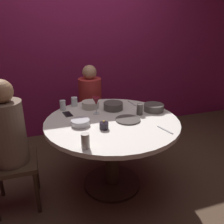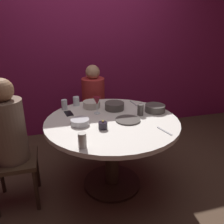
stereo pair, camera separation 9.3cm
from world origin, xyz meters
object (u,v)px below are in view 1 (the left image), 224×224
(seated_diner_back, at_px, (90,97))
(cup_center_front, at_px, (85,141))
(dining_table, at_px, (112,135))
(cup_by_left_diner, at_px, (140,109))
(candle_holder, at_px, (104,126))
(seated_diner_left, at_px, (8,134))
(dinner_plate, at_px, (128,120))
(bowl_salad_center, at_px, (113,106))
(bowl_sauce_side, at_px, (154,108))
(bowl_serving_large, at_px, (80,123))
(wine_glass, at_px, (96,102))
(cell_phone, at_px, (68,114))
(bowl_small_white, at_px, (90,105))
(cup_by_right_diner, at_px, (63,105))
(cup_near_candle, at_px, (74,102))

(seated_diner_back, relative_size, cup_center_front, 9.49)
(dining_table, distance_m, cup_by_left_diner, 0.38)
(dining_table, height_order, candle_holder, candle_holder)
(seated_diner_left, xyz_separation_m, dinner_plate, (1.06, -0.06, 0.01))
(candle_holder, distance_m, bowl_salad_center, 0.49)
(candle_holder, xyz_separation_m, dinner_plate, (0.27, 0.11, -0.02))
(seated_diner_left, bearing_deg, candle_holder, -12.05)
(dining_table, xyz_separation_m, dinner_plate, (0.14, -0.06, 0.17))
(bowl_sauce_side, xyz_separation_m, cup_by_left_diner, (-0.19, -0.05, 0.02))
(candle_holder, height_order, bowl_serving_large, candle_holder)
(seated_diner_back, relative_size, wine_glass, 6.34)
(wine_glass, bearing_deg, seated_diner_back, 81.85)
(cell_phone, distance_m, bowl_salad_center, 0.49)
(cup_by_left_diner, bearing_deg, bowl_sauce_side, 15.73)
(dining_table, distance_m, seated_diner_back, 0.92)
(dinner_plate, relative_size, cell_phone, 1.71)
(candle_holder, xyz_separation_m, cup_by_left_diner, (0.44, 0.21, 0.02))
(bowl_serving_large, xyz_separation_m, bowl_small_white, (0.19, 0.41, 0.01))
(wine_glass, height_order, cup_by_left_diner, wine_glass)
(cup_by_right_diner, bearing_deg, cup_by_left_diner, -27.06)
(dining_table, xyz_separation_m, cell_phone, (-0.39, 0.27, 0.17))
(wine_glass, distance_m, dinner_plate, 0.37)
(seated_diner_left, xyz_separation_m, bowl_serving_large, (0.61, -0.03, 0.03))
(cup_by_left_diner, bearing_deg, seated_diner_left, -178.15)
(dinner_plate, height_order, cup_center_front, cup_center_front)
(dining_table, distance_m, wine_glass, 0.37)
(dining_table, height_order, seated_diner_back, seated_diner_back)
(cup_center_front, bearing_deg, seated_diner_back, 75.43)
(bowl_small_white, bearing_deg, cup_near_candle, 144.13)
(wine_glass, relative_size, bowl_small_white, 0.96)
(wine_glass, distance_m, bowl_small_white, 0.21)
(candle_holder, distance_m, dinner_plate, 0.29)
(dining_table, relative_size, dinner_plate, 5.37)
(cup_near_candle, bearing_deg, seated_diner_left, -142.45)
(bowl_serving_large, relative_size, bowl_salad_center, 0.82)
(cup_by_right_diner, bearing_deg, bowl_serving_large, -76.87)
(wine_glass, distance_m, bowl_sauce_side, 0.61)
(dinner_plate, distance_m, cell_phone, 0.62)
(seated_diner_left, relative_size, cup_center_front, 10.29)
(cup_near_candle, relative_size, cup_center_front, 0.85)
(candle_holder, bearing_deg, bowl_sauce_side, 22.78)
(bowl_small_white, height_order, bowl_sauce_side, bowl_small_white)
(seated_diner_left, relative_size, cup_near_candle, 12.05)
(bowl_small_white, bearing_deg, dinner_plate, -59.58)
(bowl_sauce_side, relative_size, cup_by_right_diner, 1.95)
(cup_near_candle, xyz_separation_m, cup_by_right_diner, (-0.14, -0.09, 0.00))
(dinner_plate, relative_size, cup_by_right_diner, 2.22)
(cup_near_candle, xyz_separation_m, cup_by_left_diner, (0.58, -0.46, 0.01))
(bowl_salad_center, distance_m, cup_by_left_diner, 0.31)
(bowl_salad_center, bearing_deg, cup_near_candle, 148.63)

